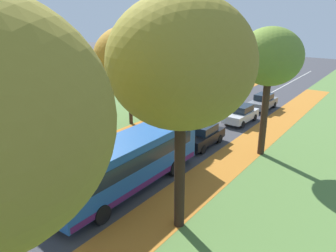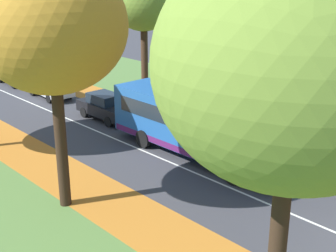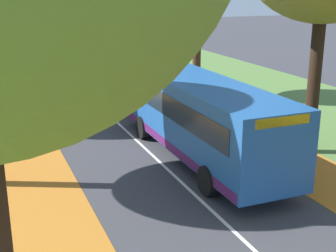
# 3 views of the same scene
# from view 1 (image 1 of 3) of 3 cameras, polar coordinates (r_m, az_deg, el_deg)

# --- Properties ---
(grass_verge_left) EXTENTS (12.00, 90.00, 0.01)m
(grass_verge_left) POSITION_cam_1_polar(r_m,az_deg,el_deg) (32.45, -9.80, 1.63)
(grass_verge_left) COLOR #517538
(grass_verge_left) RESTS_ON ground
(leaf_litter_left) EXTENTS (2.80, 60.00, 0.00)m
(leaf_litter_left) POSITION_cam_1_polar(r_m,az_deg,el_deg) (25.41, -12.01, -3.43)
(leaf_litter_left) COLOR #B26B23
(leaf_litter_left) RESTS_ON grass_verge_left
(grass_verge_right) EXTENTS (12.00, 90.00, 0.01)m
(grass_verge_right) POSITION_cam_1_polar(r_m,az_deg,el_deg) (23.90, 23.38, -6.13)
(grass_verge_right) COLOR #517538
(grass_verge_right) RESTS_ON ground
(leaf_litter_right) EXTENTS (2.80, 60.00, 0.00)m
(leaf_litter_right) POSITION_cam_1_polar(r_m,az_deg,el_deg) (20.12, 6.36, -9.32)
(leaf_litter_right) COLOR #B26B23
(leaf_litter_right) RESTS_ON grass_verge_right
(road_centre_line) EXTENTS (0.12, 80.00, 0.01)m
(road_centre_line) POSITION_cam_1_polar(r_m,az_deg,el_deg) (26.97, 4.16, -1.73)
(road_centre_line) COLOR silver
(road_centre_line) RESTS_ON ground
(tree_left_near) EXTENTS (5.48, 5.48, 9.58)m
(tree_left_near) POSITION_cam_1_polar(r_m,az_deg,el_deg) (22.92, -21.40, 11.63)
(tree_left_near) COLOR black
(tree_left_near) RESTS_ON ground
(tree_left_mid) EXTENTS (6.04, 6.04, 8.66)m
(tree_left_mid) POSITION_cam_1_polar(r_m,az_deg,el_deg) (28.84, -6.86, 11.70)
(tree_left_mid) COLOR #382619
(tree_left_mid) RESTS_ON ground
(tree_right_near) EXTENTS (6.05, 6.05, 10.38)m
(tree_right_near) POSITION_cam_1_polar(r_m,az_deg,el_deg) (13.34, 2.28, 10.89)
(tree_right_near) COLOR black
(tree_right_near) RESTS_ON ground
(tree_right_mid) EXTENTS (4.24, 4.24, 8.78)m
(tree_right_mid) POSITION_cam_1_polar(r_m,az_deg,el_deg) (22.76, 17.33, 11.29)
(tree_right_mid) COLOR #382619
(tree_right_mid) RESTS_ON ground
(bus) EXTENTS (2.70, 10.41, 2.98)m
(bus) POSITION_cam_1_polar(r_m,az_deg,el_deg) (18.51, -7.06, -6.11)
(bus) COLOR #1E5199
(bus) RESTS_ON ground
(car_black_lead) EXTENTS (1.78, 4.20, 1.62)m
(car_black_lead) POSITION_cam_1_polar(r_m,az_deg,el_deg) (24.84, 6.09, -1.65)
(car_black_lead) COLOR black
(car_black_lead) RESTS_ON ground
(car_silver_following) EXTENTS (1.90, 4.26, 1.62)m
(car_silver_following) POSITION_cam_1_polar(r_m,az_deg,el_deg) (30.74, 12.63, 2.05)
(car_silver_following) COLOR #B7BABF
(car_silver_following) RESTS_ON ground
(car_grey_third_in_line) EXTENTS (1.87, 4.24, 1.62)m
(car_grey_third_in_line) POSITION_cam_1_polar(r_m,az_deg,el_deg) (35.71, 16.22, 4.09)
(car_grey_third_in_line) COLOR slate
(car_grey_third_in_line) RESTS_ON ground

